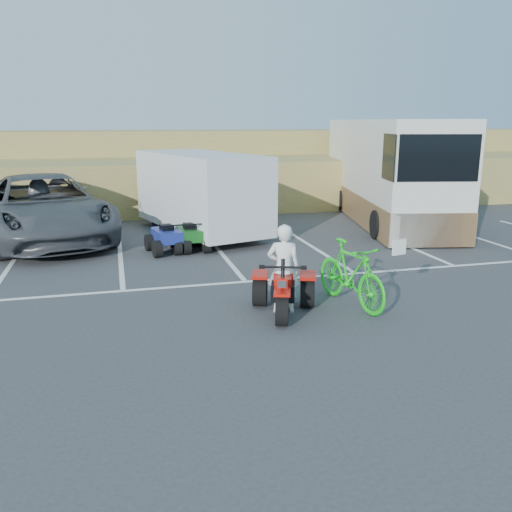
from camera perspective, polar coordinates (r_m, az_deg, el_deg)
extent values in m
plane|color=#363638|center=(10.07, 2.13, -6.54)|extent=(100.00, 100.00, 0.00)
cube|color=white|center=(14.70, -24.62, -1.18)|extent=(0.12, 5.00, 0.01)
cube|color=white|center=(14.46, -14.05, -0.55)|extent=(0.12, 5.00, 0.01)
cube|color=white|center=(14.72, -3.50, 0.11)|extent=(0.12, 5.00, 0.01)
cube|color=white|center=(15.45, 6.37, 0.72)|extent=(0.12, 5.00, 0.01)
cube|color=white|center=(16.60, 15.11, 1.24)|extent=(0.12, 5.00, 0.01)
cube|color=white|center=(18.08, 22.57, 1.67)|extent=(0.12, 5.00, 0.01)
cube|color=white|center=(12.26, -1.11, -2.71)|extent=(28.00, 0.12, 0.01)
cube|color=olive|center=(23.32, -7.92, 7.65)|extent=(40.00, 6.00, 2.00)
cube|color=olive|center=(26.70, -8.93, 10.56)|extent=(40.00, 4.00, 2.20)
imported|color=white|center=(10.16, 2.92, -1.34)|extent=(0.72, 0.59, 1.70)
imported|color=#14BF19|center=(10.70, 9.94, -1.88)|extent=(1.02, 2.21, 1.28)
imported|color=#45474C|center=(17.63, -21.45, 4.73)|extent=(5.00, 7.69, 1.97)
cube|color=silver|center=(17.23, -5.87, 6.91)|extent=(3.67, 5.91, 2.29)
cylinder|color=black|center=(17.40, -5.78, 3.30)|extent=(2.12, 1.19, 0.64)
cube|color=silver|center=(20.49, 13.57, 8.83)|extent=(4.43, 10.12, 3.54)
cube|color=brown|center=(20.64, 13.37, 5.30)|extent=(4.48, 10.13, 0.98)
cube|color=black|center=(15.77, 18.74, 9.73)|extent=(2.22, 0.49, 1.28)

